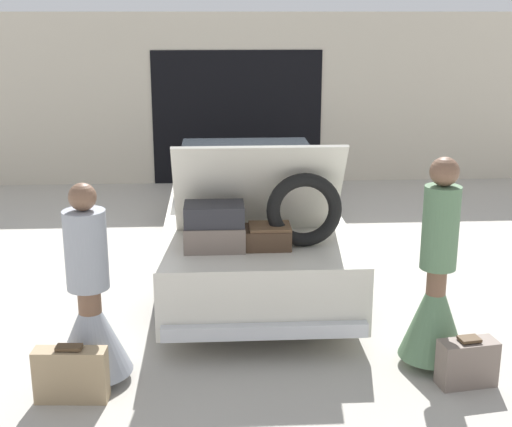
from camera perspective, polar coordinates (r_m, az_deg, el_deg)
ground_plane at (r=8.46m, az=-0.58°, el=-3.47°), size 40.00×40.00×0.00m
garage_wall_back at (r=11.97m, az=-1.54°, el=9.09°), size 12.00×0.14×2.80m
car at (r=8.26m, az=-0.59°, el=0.25°), size 1.83×5.30×1.71m
person_left at (r=5.67m, az=-13.11°, el=-7.76°), size 0.61×0.61×1.59m
person_right at (r=5.91m, az=14.17°, el=-6.19°), size 0.54×0.54×1.74m
suitcase_beside_left_person at (r=5.58m, az=-14.58°, el=-12.38°), size 0.55×0.20×0.44m
suitcase_beside_right_person at (r=5.85m, az=16.54°, el=-11.37°), size 0.47×0.26×0.40m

